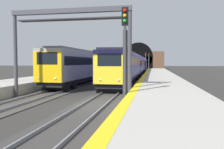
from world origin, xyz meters
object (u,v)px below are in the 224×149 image
Objects in this scene: train_adjacent_platform at (100,64)px; railway_signal_near at (125,48)px; train_main_approaching at (136,65)px; overhead_signal_gantry at (70,30)px; railway_signal_mid at (146,62)px; railway_signal_far at (149,60)px.

railway_signal_near is (-23.40, -7.08, 1.18)m from train_adjacent_platform.
overhead_signal_gantry reaches higher than train_main_approaching.
train_adjacent_platform is at bearing -163.15° from railway_signal_near.
overhead_signal_gantry is (2.74, 4.49, 1.59)m from railway_signal_near.
train_main_approaching is at bearing -55.58° from railway_signal_mid.
railway_signal_mid is 32.55m from overhead_signal_gantry.
train_adjacent_platform is 6.26× the size of railway_signal_far.
railway_signal_mid is at bearing 149.46° from train_adjacent_platform.
railway_signal_near is 34.90m from railway_signal_mid.
overhead_signal_gantry is at bearing -3.93° from railway_signal_far.
railway_signal_far is at bearing 176.75° from train_main_approaching.
railway_signal_far is (68.08, -0.00, 0.01)m from railway_signal_near.
railway_signal_far is 0.64× the size of overhead_signal_gantry.
railway_signal_near is 0.64× the size of overhead_signal_gantry.
railway_signal_mid reaches higher than train_main_approaching.
train_adjacent_platform is at bearing -9.01° from railway_signal_far.
railway_signal_far is (44.68, -7.08, 1.19)m from train_adjacent_platform.
railway_signal_mid is (34.90, -0.00, -0.74)m from railway_signal_near.
train_adjacent_platform reaches higher than railway_signal_mid.
railway_signal_near is at bearing 0.00° from railway_signal_far.
railway_signal_mid is (11.50, -7.08, 0.43)m from train_adjacent_platform.
overhead_signal_gantry is (-32.15, 4.49, 2.33)m from railway_signal_mid.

